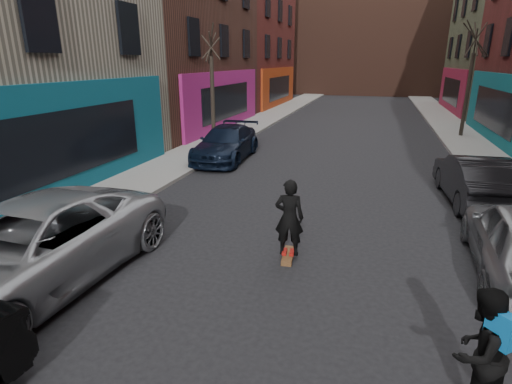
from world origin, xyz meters
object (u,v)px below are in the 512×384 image
Objects in this scene: skateboard at (288,256)px; pedestrian at (479,351)px; tree_left_far at (212,76)px; parked_right_end at (475,179)px; skateboarder at (289,218)px; parked_left_end at (226,143)px; tree_right_far at (471,72)px; parked_left_far at (29,248)px.

pedestrian is at bearing -53.25° from skateboard.
tree_left_far is 17.04m from pedestrian.
parked_right_end is 6.89m from skateboarder.
tree_left_far is at bearing -31.94° from parked_right_end.
parked_left_end is 1.10× the size of parked_right_end.
skateboard is at bearing -5.87° from skateboarder.
parked_right_end is at bearing -27.94° from tree_left_far.
skateboard is at bearing -60.22° from tree_left_far.
tree_left_far reaches higher than skateboarder.
parked_left_end is (-10.72, -8.65, -2.82)m from tree_right_far.
tree_left_far is at bearing -154.18° from tree_right_far.
tree_left_far is 8.12× the size of skateboard.
parked_left_end is 9.42m from skateboard.
tree_left_far is at bearing 99.73° from parked_left_far.
parked_left_far is (-10.54, -19.40, -2.72)m from tree_right_far.
pedestrian is at bearing -3.75° from parked_left_far.
parked_left_far is 7.30× the size of skateboard.
skateboarder is (0.00, 0.00, 0.89)m from skateboard.
parked_left_far is at bearing -82.09° from tree_left_far.
tree_right_far is 4.03× the size of skateboarder.
tree_right_far is 20.54m from pedestrian.
pedestrian is at bearing 126.75° from skateboarder.
tree_right_far is 22.24m from parked_left_far.
pedestrian is at bearing -59.44° from parked_left_end.
parked_left_end is at bearing -66.94° from skateboarder.
tree_left_far is 13.78m from tree_right_far.
pedestrian reaches higher than parked_left_far.
tree_left_far is 0.96× the size of tree_right_far.
tree_right_far is 12.16m from parked_right_end.
tree_right_far reaches higher than parked_left_end.
skateboarder reaches higher than skateboard.
parked_left_far is at bearing 36.63° from parked_right_end.
parked_right_end is 5.54× the size of skateboard.
tree_left_far is 12.76m from skateboarder.
skateboard is (-4.58, -5.14, -0.68)m from parked_right_end.
parked_left_far is 10.75m from parked_left_end.
tree_right_far is at bearing -115.97° from skateboarder.
skateboarder is at bearing -110.11° from tree_right_far.
tree_left_far is at bearing 113.91° from skateboard.
tree_right_far reaches higher than tree_left_far.
parked_left_end is 9.63m from parked_right_end.
pedestrian is at bearing -99.03° from tree_right_far.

